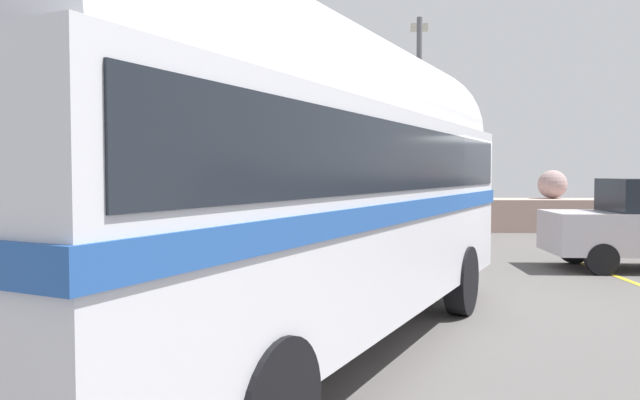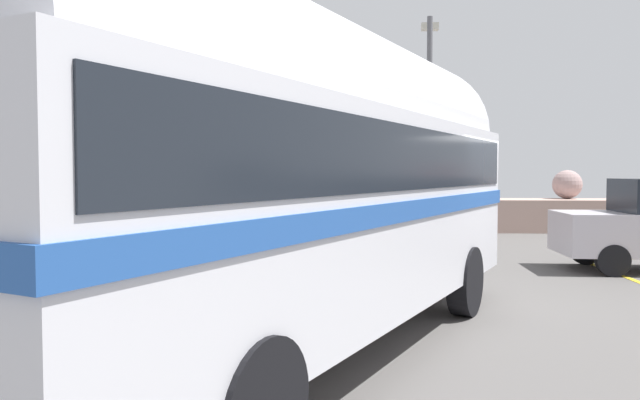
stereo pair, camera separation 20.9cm
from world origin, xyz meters
The scene contains 4 objects.
ground centered at (0.00, 0.00, 0.01)m, with size 32.00×26.00×0.02m.
breakwater centered at (0.11, 11.81, 0.67)m, with size 31.36×2.13×2.37m.
vintage_coach centered at (-1.94, -2.68, 2.05)m, with size 5.77×8.79×3.70m.
lamp_post centered at (0.49, 6.35, 3.35)m, with size 0.44×0.85×5.90m.
Camera 2 is at (-1.39, -9.30, 2.01)m, focal length 34.34 mm.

